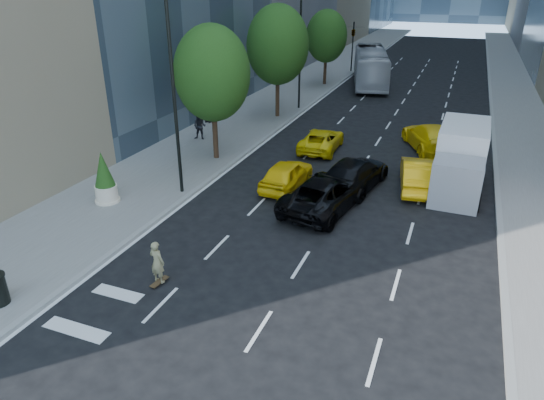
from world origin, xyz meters
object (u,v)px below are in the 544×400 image
at_px(skateboarder, 157,265).
at_px(box_truck, 461,158).
at_px(black_sedan_mercedes, 354,174).
at_px(city_bus, 370,67).
at_px(black_sedan_lincoln, 325,193).
at_px(planter_shrub, 104,178).

distance_m(skateboarder, box_truck, 15.96).
distance_m(skateboarder, black_sedan_mercedes, 11.65).
height_order(black_sedan_mercedes, city_bus, city_bus).
xyz_separation_m(city_bus, box_truck, (9.25, -24.21, -0.18)).
height_order(black_sedan_lincoln, city_bus, city_bus).
bearing_deg(black_sedan_lincoln, box_truck, -128.45).
xyz_separation_m(black_sedan_lincoln, box_truck, (5.55, 4.98, 0.78)).
bearing_deg(planter_shrub, city_bus, 79.67).
bearing_deg(planter_shrub, box_truck, 28.68).
relative_size(black_sedan_lincoln, black_sedan_mercedes, 1.02).
bearing_deg(planter_shrub, black_sedan_mercedes, 30.61).
bearing_deg(city_bus, black_sedan_mercedes, -93.83).
bearing_deg(planter_shrub, black_sedan_lincoln, 19.02).
xyz_separation_m(box_truck, planter_shrub, (-15.18, -8.30, -0.23)).
height_order(city_bus, planter_shrub, city_bus).
distance_m(skateboarder, black_sedan_lincoln, 8.81).
height_order(black_sedan_mercedes, planter_shrub, planter_shrub).
xyz_separation_m(black_sedan_lincoln, black_sedan_mercedes, (0.70, 2.79, 0.02)).
height_order(black_sedan_mercedes, box_truck, box_truck).
relative_size(black_sedan_lincoln, planter_shrub, 2.26).
xyz_separation_m(skateboarder, black_sedan_lincoln, (3.70, 8.00, -0.02)).
relative_size(black_sedan_mercedes, box_truck, 0.85).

